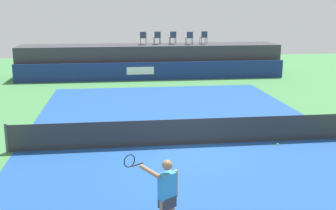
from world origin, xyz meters
name	(u,v)px	position (x,y,z in m)	size (l,w,h in m)	color
ground_plane	(175,122)	(0.00, 3.00, 0.00)	(48.00, 48.00, 0.00)	#3D7A42
court_inner	(187,145)	(0.00, 0.00, 0.00)	(12.00, 22.00, 0.00)	#1C478C
sponsor_wall	(153,71)	(0.00, 13.50, 0.60)	(18.00, 0.22, 1.20)	navy
spectator_platform	(150,60)	(0.00, 15.30, 1.10)	(18.00, 2.80, 2.20)	#38383D
spectator_chair_far_left	(143,37)	(-0.49, 15.39, 2.69)	(0.46, 0.46, 0.89)	#2D3D56
spectator_chair_left	(157,37)	(0.52, 15.52, 2.69)	(0.47, 0.47, 0.89)	#2D3D56
spectator_chair_center	(173,37)	(1.62, 15.49, 2.69)	(0.46, 0.46, 0.89)	#2D3D56
spectator_chair_right	(189,37)	(2.72, 15.00, 2.69)	(0.47, 0.47, 0.89)	#2D3D56
spectator_chair_far_right	(204,37)	(3.83, 15.40, 2.69)	(0.48, 0.48, 0.89)	#2D3D56
tennis_net	(188,132)	(0.00, 0.00, 0.47)	(12.40, 0.02, 0.95)	#2D2D2D
net_post_near	(6,138)	(-6.20, 0.00, 0.50)	(0.10, 0.10, 1.00)	#4C4C51
tennis_player	(166,196)	(-1.51, -6.02, 0.96)	(1.13, 0.98, 1.77)	white
tennis_ball	(278,144)	(3.18, -0.48, 0.04)	(0.07, 0.07, 0.07)	#D8EA33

